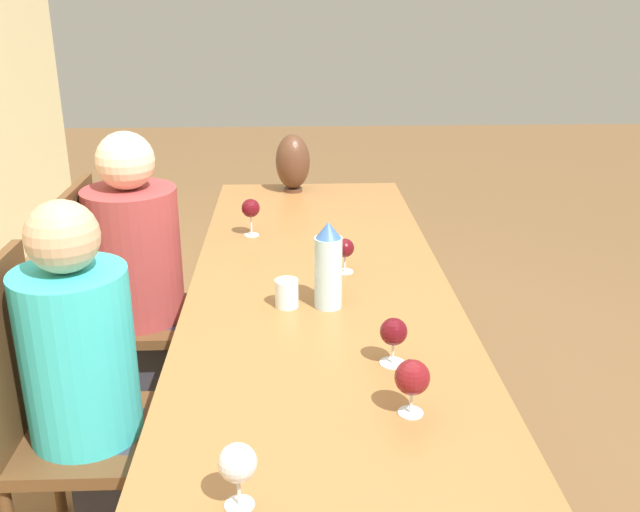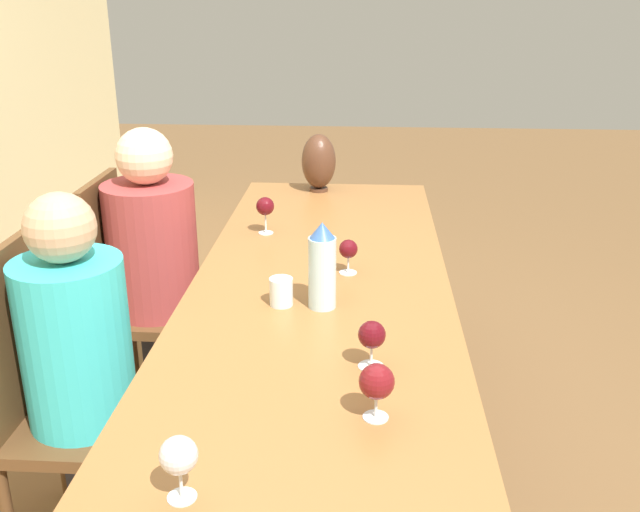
% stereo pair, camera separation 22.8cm
% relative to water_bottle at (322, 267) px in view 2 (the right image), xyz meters
% --- Properties ---
extents(ground_plane, '(14.00, 14.00, 0.00)m').
position_rel_water_bottle_xyz_m(ground_plane, '(0.18, 0.02, -0.91)').
color(ground_plane, brown).
extents(dining_table, '(2.51, 0.85, 0.78)m').
position_rel_water_bottle_xyz_m(dining_table, '(0.18, 0.02, -0.21)').
color(dining_table, '#936033').
rests_on(dining_table, ground_plane).
extents(water_bottle, '(0.08, 0.08, 0.27)m').
position_rel_water_bottle_xyz_m(water_bottle, '(0.00, 0.00, 0.00)').
color(water_bottle, '#ADCCD6').
rests_on(water_bottle, dining_table).
extents(water_tumbler, '(0.07, 0.07, 0.09)m').
position_rel_water_bottle_xyz_m(water_tumbler, '(0.01, 0.12, -0.09)').
color(water_tumbler, silver).
rests_on(water_tumbler, dining_table).
extents(vase, '(0.16, 0.16, 0.27)m').
position_rel_water_bottle_xyz_m(vase, '(1.30, 0.10, 0.01)').
color(vase, '#4C2D1E').
rests_on(vase, dining_table).
extents(wine_glass_0, '(0.07, 0.07, 0.15)m').
position_rel_water_bottle_xyz_m(wine_glass_0, '(0.67, 0.26, -0.02)').
color(wine_glass_0, silver).
rests_on(wine_glass_0, dining_table).
extents(wine_glass_1, '(0.08, 0.08, 0.13)m').
position_rel_water_bottle_xyz_m(wine_glass_1, '(-0.59, -0.16, -0.04)').
color(wine_glass_1, silver).
rests_on(wine_glass_1, dining_table).
extents(wine_glass_2, '(0.07, 0.07, 0.13)m').
position_rel_water_bottle_xyz_m(wine_glass_2, '(-0.36, -0.15, -0.04)').
color(wine_glass_2, silver).
rests_on(wine_glass_2, dining_table).
extents(wine_glass_3, '(0.07, 0.07, 0.13)m').
position_rel_water_bottle_xyz_m(wine_glass_3, '(-0.88, 0.21, -0.04)').
color(wine_glass_3, silver).
rests_on(wine_glass_3, dining_table).
extents(wine_glass_4, '(0.06, 0.06, 0.12)m').
position_rel_water_bottle_xyz_m(wine_glass_4, '(0.27, -0.07, -0.05)').
color(wine_glass_4, silver).
rests_on(wine_glass_4, dining_table).
extents(chair_near, '(0.44, 0.44, 0.99)m').
position_rel_water_bottle_xyz_m(chair_near, '(-0.14, 0.80, -0.40)').
color(chair_near, brown).
rests_on(chair_near, ground_plane).
extents(chair_far, '(0.44, 0.44, 0.99)m').
position_rel_water_bottle_xyz_m(chair_far, '(0.66, 0.80, -0.40)').
color(chair_far, brown).
rests_on(chair_far, ground_plane).
extents(person_near, '(0.32, 0.32, 1.16)m').
position_rel_water_bottle_xyz_m(person_near, '(-0.14, 0.71, -0.28)').
color(person_near, '#2D2D38').
rests_on(person_near, ground_plane).
extents(person_far, '(0.36, 0.36, 1.19)m').
position_rel_water_bottle_xyz_m(person_far, '(0.66, 0.71, -0.27)').
color(person_far, '#2D2D38').
rests_on(person_far, ground_plane).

